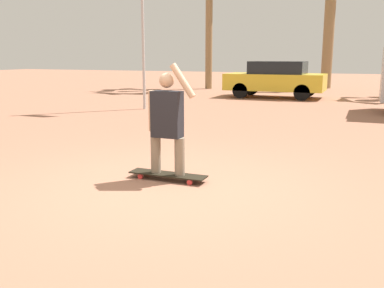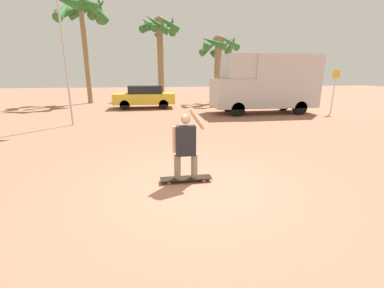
{
  "view_description": "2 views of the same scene",
  "coord_description": "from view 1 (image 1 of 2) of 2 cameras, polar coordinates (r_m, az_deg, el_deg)",
  "views": [
    {
      "loc": [
        2.35,
        -4.88,
        1.69
      ],
      "look_at": [
        0.07,
        0.64,
        0.46
      ],
      "focal_mm": 40.0,
      "sensor_mm": 36.0,
      "label": 1
    },
    {
      "loc": [
        -0.83,
        -4.82,
        2.27
      ],
      "look_at": [
        0.0,
        0.4,
        0.81
      ],
      "focal_mm": 24.0,
      "sensor_mm": 36.0,
      "label": 2
    }
  ],
  "objects": [
    {
      "name": "ground_plane",
      "position": [
        5.67,
        -3.15,
        -5.7
      ],
      "size": [
        80.0,
        80.0,
        0.0
      ],
      "primitive_type": "plane",
      "color": "#A36B51"
    },
    {
      "name": "parked_car_yellow",
      "position": [
        18.13,
        11.12,
        8.55
      ],
      "size": [
        3.96,
        1.92,
        1.49
      ],
      "color": "black",
      "rests_on": "ground_plane"
    },
    {
      "name": "person_skateboarder",
      "position": [
        5.8,
        -3.34,
        3.35
      ],
      "size": [
        0.69,
        0.22,
        1.51
      ],
      "color": "gray",
      "rests_on": "skateboard"
    },
    {
      "name": "skateboard",
      "position": [
        5.96,
        -3.24,
        -4.1
      ],
      "size": [
        1.11,
        0.26,
        0.09
      ],
      "color": "black",
      "rests_on": "ground_plane"
    }
  ]
}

